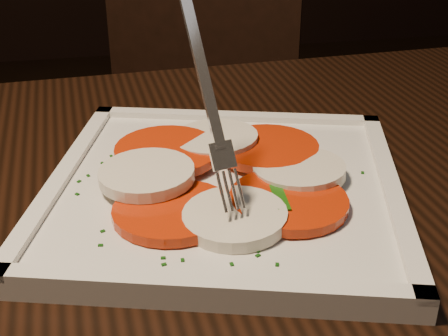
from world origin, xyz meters
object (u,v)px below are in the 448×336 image
chair (195,102)px  fork (202,93)px  table (198,329)px  plate (224,191)px

chair → fork: size_ratio=6.36×
fork → table: bearing=-127.9°
table → plate: (0.03, 0.05, 0.11)m
plate → fork: 0.10m
table → fork: fork is taller
fork → plate: bearing=30.0°
plate → fork: size_ratio=2.03×
plate → fork: fork is taller
chair → plate: bearing=-76.4°
table → plate: bearing=56.0°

